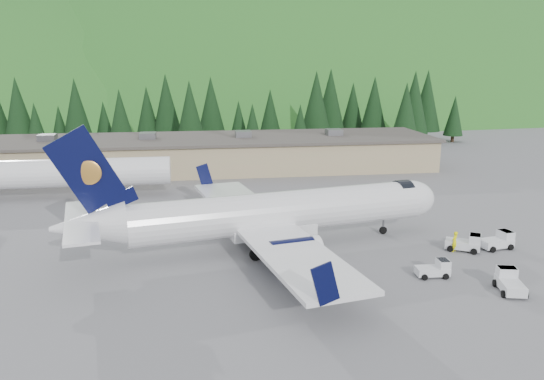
% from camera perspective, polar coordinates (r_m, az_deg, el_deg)
% --- Properties ---
extents(ground, '(600.00, 600.00, 0.00)m').
position_cam_1_polar(ground, '(50.10, 1.00, -6.06)').
color(ground, slate).
extents(airliner, '(36.33, 34.31, 12.10)m').
position_cam_1_polar(airliner, '(48.76, -0.16, -2.63)').
color(airliner, white).
rests_on(airliner, ground).
extents(second_airliner, '(27.50, 11.00, 10.05)m').
position_cam_1_polar(second_airliner, '(71.97, -22.03, 1.77)').
color(second_airliner, white).
rests_on(second_airliner, ground).
extents(baggage_tug_a, '(2.68, 1.70, 1.40)m').
position_cam_1_polar(baggage_tug_a, '(45.12, 17.15, -8.12)').
color(baggage_tug_a, silver).
rests_on(baggage_tug_a, ground).
extents(baggage_tug_b, '(3.39, 2.89, 1.62)m').
position_cam_1_polar(baggage_tug_b, '(51.86, 20.16, -5.38)').
color(baggage_tug_b, silver).
rests_on(baggage_tug_b, ground).
extents(baggage_tug_c, '(2.36, 3.27, 1.60)m').
position_cam_1_polar(baggage_tug_c, '(44.34, 24.16, -9.00)').
color(baggage_tug_c, silver).
rests_on(baggage_tug_c, ground).
extents(terminal_building, '(71.00, 17.00, 6.10)m').
position_cam_1_polar(terminal_building, '(85.78, -6.44, 3.98)').
color(terminal_building, tan).
rests_on(terminal_building, ground).
extents(baggage_tug_d, '(3.24, 2.25, 1.61)m').
position_cam_1_polar(baggage_tug_d, '(53.66, 23.20, -5.04)').
color(baggage_tug_d, silver).
rests_on(baggage_tug_d, ground).
extents(ramp_worker, '(0.84, 0.79, 1.92)m').
position_cam_1_polar(ramp_worker, '(51.16, 19.04, -5.27)').
color(ramp_worker, '#F6F202').
rests_on(ramp_worker, ground).
extents(tree_line, '(111.26, 18.65, 14.36)m').
position_cam_1_polar(tree_line, '(109.64, -5.77, 8.75)').
color(tree_line, black).
rests_on(tree_line, ground).
extents(hills, '(614.00, 330.00, 300.00)m').
position_cam_1_polar(hills, '(279.53, 4.88, -7.31)').
color(hills, '#22661E').
rests_on(hills, ground).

